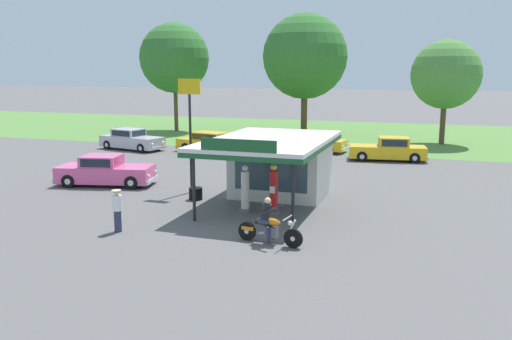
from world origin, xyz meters
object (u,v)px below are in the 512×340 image
(featured_classic_sedan, at_px, (105,172))
(parked_car_back_row_far_left, at_px, (307,142))
(spare_tire_stack, at_px, (196,194))
(parked_car_back_row_far_right, at_px, (131,140))
(roadside_pole_sign, at_px, (190,117))
(motorcycle_with_rider, at_px, (269,225))
(parked_car_back_row_centre_right, at_px, (213,143))
(gas_pump_offside, at_px, (274,191))
(bystander_strolling_foreground, at_px, (117,209))
(gas_pump_nearside, at_px, (245,190))
(parked_car_back_row_centre, at_px, (389,150))

(featured_classic_sedan, relative_size, parked_car_back_row_far_left, 0.90)
(featured_classic_sedan, distance_m, spare_tire_stack, 5.78)
(parked_car_back_row_far_right, relative_size, roadside_pole_sign, 1.00)
(featured_classic_sedan, xyz_separation_m, parked_car_back_row_far_left, (7.01, 14.43, -0.02))
(motorcycle_with_rider, relative_size, roadside_pole_sign, 0.44)
(parked_car_back_row_far_left, bearing_deg, parked_car_back_row_centre_right, -154.47)
(motorcycle_with_rider, bearing_deg, gas_pump_offside, 104.43)
(bystander_strolling_foreground, bearing_deg, parked_car_back_row_far_right, 120.72)
(gas_pump_nearside, height_order, bystander_strolling_foreground, gas_pump_nearside)
(motorcycle_with_rider, xyz_separation_m, parked_car_back_row_centre_right, (-9.63, 17.54, 0.02))
(parked_car_back_row_centre_right, bearing_deg, roadside_pole_sign, -71.22)
(parked_car_back_row_centre_right, relative_size, parked_car_back_row_far_left, 1.00)
(gas_pump_offside, distance_m, roadside_pole_sign, 5.90)
(parked_car_back_row_far_right, bearing_deg, parked_car_back_row_centre, 3.81)
(parked_car_back_row_centre_right, bearing_deg, featured_classic_sedan, -94.38)
(parked_car_back_row_centre, xyz_separation_m, spare_tire_stack, (-7.29, -13.45, -0.41))
(gas_pump_nearside, xyz_separation_m, parked_car_back_row_far_left, (-1.34, 16.79, -0.21))
(parked_car_back_row_centre_right, bearing_deg, gas_pump_nearside, -61.69)
(motorcycle_with_rider, relative_size, parked_car_back_row_far_left, 0.41)
(parked_car_back_row_centre, relative_size, parked_car_back_row_centre_right, 0.89)
(gas_pump_nearside, bearing_deg, spare_tire_stack, 158.94)
(motorcycle_with_rider, distance_m, parked_car_back_row_far_right, 23.21)
(roadside_pole_sign, bearing_deg, parked_car_back_row_far_left, 81.42)
(bystander_strolling_foreground, distance_m, spare_tire_stack, 5.25)
(featured_classic_sedan, height_order, spare_tire_stack, featured_classic_sedan)
(motorcycle_with_rider, distance_m, featured_classic_sedan, 12.12)
(parked_car_back_row_far_left, bearing_deg, gas_pump_nearside, -85.43)
(parked_car_back_row_centre_right, relative_size, roadside_pole_sign, 1.08)
(gas_pump_nearside, distance_m, roadside_pole_sign, 5.00)
(featured_classic_sedan, relative_size, parked_car_back_row_centre_right, 0.89)
(parked_car_back_row_centre, distance_m, roadside_pole_sign, 14.94)
(bystander_strolling_foreground, bearing_deg, parked_car_back_row_far_left, 84.56)
(featured_classic_sedan, xyz_separation_m, spare_tire_stack, (5.61, -1.31, -0.41))
(parked_car_back_row_centre_right, bearing_deg, bystander_strolling_foreground, -77.06)
(parked_car_back_row_centre, xyz_separation_m, bystander_strolling_foreground, (-7.89, -18.64, 0.14))
(gas_pump_nearside, bearing_deg, motorcycle_with_rider, -59.55)
(parked_car_back_row_centre_right, relative_size, bystander_strolling_foreground, 3.71)
(motorcycle_with_rider, distance_m, roadside_pole_sign, 8.75)
(spare_tire_stack, bearing_deg, motorcycle_with_rider, -44.00)
(featured_classic_sedan, distance_m, parked_car_back_row_far_right, 12.16)
(parked_car_back_row_centre, bearing_deg, spare_tire_stack, -118.46)
(gas_pump_offside, distance_m, spare_tire_stack, 4.14)
(gas_pump_nearside, relative_size, roadside_pole_sign, 0.36)
(featured_classic_sedan, bearing_deg, parked_car_back_row_centre, 43.25)
(gas_pump_nearside, height_order, gas_pump_offside, gas_pump_offside)
(parked_car_back_row_centre_right, height_order, parked_car_back_row_far_right, parked_car_back_row_far_right)
(motorcycle_with_rider, relative_size, bystander_strolling_foreground, 1.51)
(parked_car_back_row_far_left, xyz_separation_m, bystander_strolling_foreground, (-1.99, -20.93, 0.16))
(gas_pump_nearside, bearing_deg, roadside_pole_sign, 147.08)
(gas_pump_nearside, bearing_deg, featured_classic_sedan, 164.18)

